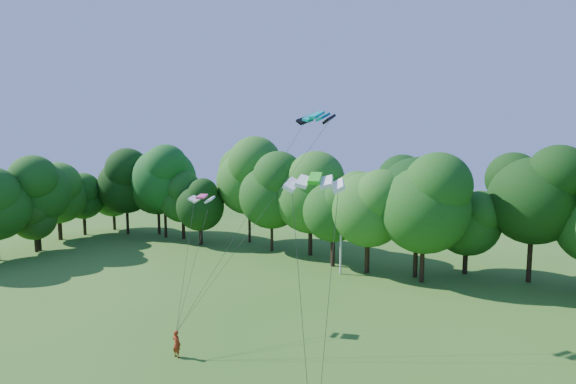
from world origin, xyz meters
The scene contains 8 objects.
utility_pole centered at (-4.45, 31.36, 4.58)m, with size 1.70×0.73×8.96m.
kite_flyer_left centered at (-5.51, 9.16, 0.89)m, with size 0.65×0.43×1.78m, color maroon.
kite_teal centered at (0.11, 17.42, 15.64)m, with size 2.87×1.65×0.58m.
kite_green centered at (5.37, 7.52, 12.13)m, with size 2.94×2.07×0.50m.
kite_pink centered at (-7.99, 14.46, 9.72)m, with size 2.08×1.48×0.30m.
tree_back_west centered at (-33.77, 34.52, 9.05)m, with size 9.96×9.96×14.49m.
tree_back_center centered at (2.49, 34.47, 8.51)m, with size 9.36×9.36×13.62m.
tree_flank_west centered at (-41.08, 19.80, 5.15)m, with size 5.68×5.68×8.26m.
Camera 1 is at (15.09, -10.41, 13.77)m, focal length 28.00 mm.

